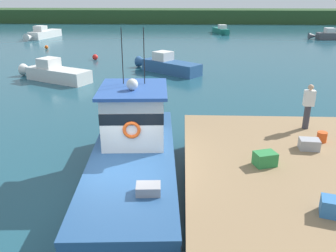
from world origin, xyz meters
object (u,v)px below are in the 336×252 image
object	(u,v)px
moored_boat_near_channel	(221,30)
mooring_buoy_outer	(95,57)
moored_boat_far_left	(167,65)
crate_single_far	(309,144)
main_fishing_boat	(134,153)
moored_boat_far_right	(43,34)
moored_boat_off_the_point	(332,35)
crate_single_by_cleat	(335,207)
moored_boat_outer_mooring	(54,73)
mooring_buoy_spare_mooring	(122,92)
bait_bucket	(322,137)
mooring_buoy_channel_marker	(46,47)
deckhand_by_the_boat	(308,106)
crate_stack_near_edge	(265,159)

from	to	relation	value
moored_boat_near_channel	mooring_buoy_outer	bearing A→B (deg)	-122.61
moored_boat_far_left	crate_single_far	bearing A→B (deg)	-72.51
main_fishing_boat	moored_boat_far_right	size ratio (longest dim) A/B	1.56
moored_boat_off_the_point	moored_boat_near_channel	size ratio (longest dim) A/B	1.09
crate_single_by_cleat	crate_single_far	bearing A→B (deg)	80.49
crate_single_by_cleat	mooring_buoy_outer	xyz separation A→B (m)	(-11.25, 24.78, -1.15)
moored_boat_outer_mooring	mooring_buoy_spare_mooring	size ratio (longest dim) A/B	15.86
bait_bucket	mooring_buoy_channel_marker	bearing A→B (deg)	125.64
crate_single_by_cleat	bait_bucket	size ratio (longest dim) A/B	1.76
deckhand_by_the_boat	moored_boat_outer_mooring	size ratio (longest dim) A/B	0.28
crate_stack_near_edge	moored_boat_near_channel	bearing A→B (deg)	85.93
crate_single_by_cleat	mooring_buoy_spare_mooring	world-z (taller)	crate_single_by_cleat
crate_single_by_cleat	mooring_buoy_channel_marker	size ratio (longest dim) A/B	1.57
moored_boat_off_the_point	crate_stack_near_edge	bearing A→B (deg)	-113.61
main_fishing_boat	crate_stack_near_edge	world-z (taller)	main_fishing_boat
moored_boat_near_channel	mooring_buoy_channel_marker	bearing A→B (deg)	-143.37
crate_single_by_cleat	deckhand_by_the_boat	bearing A→B (deg)	78.88
crate_single_by_cleat	mooring_buoy_channel_marker	distance (m)	35.59
deckhand_by_the_boat	moored_boat_outer_mooring	distance (m)	17.80
crate_single_far	moored_boat_outer_mooring	size ratio (longest dim) A/B	0.10
moored_boat_outer_mooring	mooring_buoy_outer	bearing A→B (deg)	82.40
main_fishing_boat	moored_boat_outer_mooring	size ratio (longest dim) A/B	1.70
crate_single_far	deckhand_by_the_boat	distance (m)	2.00
deckhand_by_the_boat	moored_boat_far_left	world-z (taller)	deckhand_by_the_boat
crate_single_far	deckhand_by_the_boat	xyz separation A→B (m)	(0.46, 1.82, 0.69)
crate_stack_near_edge	bait_bucket	xyz separation A→B (m)	(2.23, 1.77, -0.03)
moored_boat_outer_mooring	moored_boat_off_the_point	bearing A→B (deg)	39.62
moored_boat_near_channel	mooring_buoy_channel_marker	distance (m)	24.83
bait_bucket	crate_single_far	bearing A→B (deg)	-135.05
main_fishing_boat	crate_stack_near_edge	bearing A→B (deg)	-15.00
main_fishing_boat	mooring_buoy_channel_marker	world-z (taller)	main_fishing_boat
main_fishing_boat	bait_bucket	bearing A→B (deg)	6.69
crate_single_by_cleat	crate_single_far	distance (m)	3.58
main_fishing_boat	mooring_buoy_spare_mooring	xyz separation A→B (m)	(-2.10, 10.12, -0.82)
mooring_buoy_outer	bait_bucket	bearing A→B (deg)	-58.88
moored_boat_off_the_point	crate_single_by_cleat	bearing A→B (deg)	-111.07
moored_boat_outer_mooring	mooring_buoy_channel_marker	bearing A→B (deg)	112.17
crate_single_by_cleat	moored_boat_off_the_point	bearing A→B (deg)	68.93
moored_boat_far_right	moored_boat_far_left	xyz separation A→B (m)	(16.91, -19.61, -0.03)
mooring_buoy_spare_mooring	crate_stack_near_edge	bearing A→B (deg)	-61.73
moored_boat_far_right	mooring_buoy_outer	bearing A→B (deg)	-55.33
moored_boat_off_the_point	moored_boat_near_channel	distance (m)	14.48
crate_stack_near_edge	moored_boat_near_channel	xyz separation A→B (m)	(3.07, 43.18, -0.96)
mooring_buoy_outer	mooring_buoy_spare_mooring	world-z (taller)	mooring_buoy_outer
moored_boat_far_left	mooring_buoy_channel_marker	size ratio (longest dim) A/B	13.99
moored_boat_outer_mooring	moored_boat_far_left	bearing A→B (deg)	21.01
crate_stack_near_edge	moored_boat_off_the_point	xyz separation A→B (m)	(16.42, 37.57, -0.92)
crate_single_far	moored_boat_near_channel	world-z (taller)	crate_single_far
bait_bucket	moored_boat_outer_mooring	distance (m)	18.68
moored_boat_far_right	mooring_buoy_spare_mooring	world-z (taller)	moored_boat_far_right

